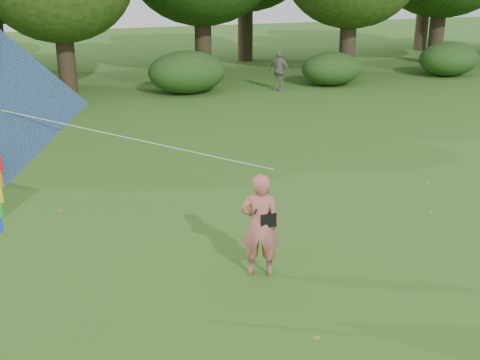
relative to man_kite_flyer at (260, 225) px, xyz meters
name	(u,v)px	position (x,y,z in m)	size (l,w,h in m)	color
ground	(295,297)	(0.27, -0.99, -0.97)	(100.00, 100.00, 0.00)	#265114
man_kite_flyer	(260,225)	(0.00, 0.00, 0.00)	(0.71, 0.47, 1.94)	#BF5E5A
bystander_right	(279,71)	(7.37, 16.07, -0.07)	(1.06, 0.44, 1.81)	gray
crossbody_bag	(267,218)	(0.12, -0.03, 0.13)	(0.43, 0.20, 0.74)	black
shrub_band	(104,80)	(-0.45, 16.61, -0.12)	(39.15, 3.22, 1.88)	#264919
fallen_leaves	(248,218)	(0.74, 2.53, -0.97)	(11.58, 10.96, 0.01)	olive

